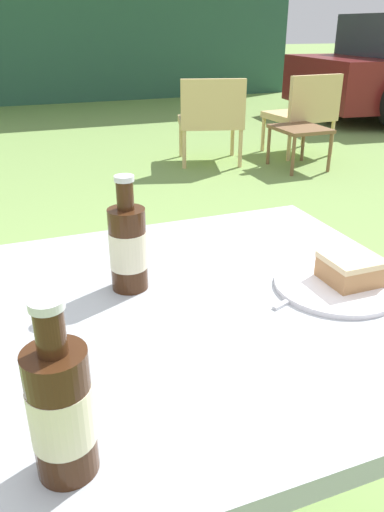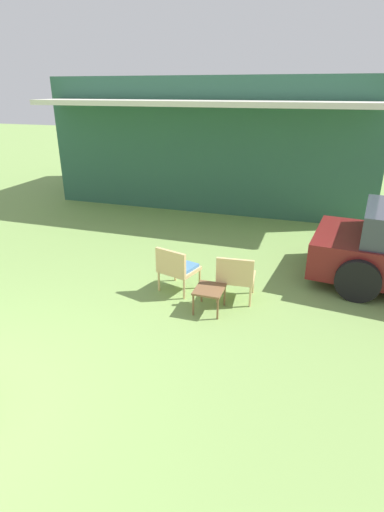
% 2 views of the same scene
% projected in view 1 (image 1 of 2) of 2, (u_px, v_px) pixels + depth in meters
% --- Properties ---
extents(wicker_chair_cushioned, '(0.68, 0.64, 0.76)m').
position_uv_depth(wicker_chair_cushioned, '(211.00, 116.00, 4.49)').
color(wicker_chair_cushioned, tan).
rests_on(wicker_chair_cushioned, ground_plane).
extents(wicker_chair_plain, '(0.60, 0.55, 0.76)m').
position_uv_depth(wicker_chair_plain, '(304.00, 110.00, 4.78)').
color(wicker_chair_plain, tan).
rests_on(wicker_chair_plain, ground_plane).
extents(garden_side_table, '(0.42, 0.47, 0.36)m').
position_uv_depth(garden_side_table, '(300.00, 132.00, 4.38)').
color(garden_side_table, brown).
rests_on(garden_side_table, ground_plane).
extents(patio_table, '(0.88, 0.84, 0.70)m').
position_uv_depth(patio_table, '(210.00, 329.00, 0.97)').
color(patio_table, '#9EA3A8').
rests_on(patio_table, ground_plane).
extents(cake_on_plate, '(0.24, 0.24, 0.06)m').
position_uv_depth(cake_on_plate, '(343.00, 277.00, 0.99)').
color(cake_on_plate, white).
rests_on(cake_on_plate, patio_table).
extents(cola_bottle_near, '(0.07, 0.07, 0.23)m').
position_uv_depth(cola_bottle_near, '(128.00, 247.00, 0.96)').
color(cola_bottle_near, '#381E0F').
rests_on(cola_bottle_near, patio_table).
extents(cola_bottle_far, '(0.07, 0.07, 0.23)m').
position_uv_depth(cola_bottle_far, '(61.00, 409.00, 0.55)').
color(cola_bottle_far, '#381E0F').
rests_on(cola_bottle_far, patio_table).
extents(fork, '(0.15, 0.06, 0.01)m').
position_uv_depth(fork, '(302.00, 294.00, 0.96)').
color(fork, silver).
rests_on(fork, patio_table).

